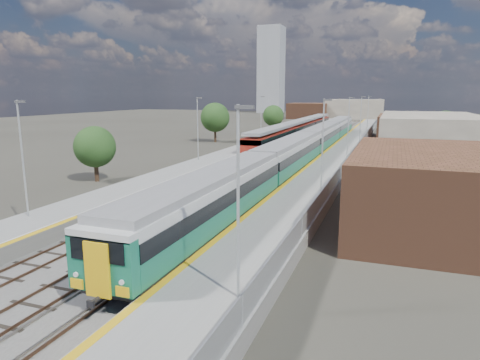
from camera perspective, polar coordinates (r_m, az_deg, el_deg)
The scene contains 12 objects.
ground at distance 64.41m, azimuth 8.88°, elevation 3.34°, with size 320.00×320.00×0.00m, color #47443A.
ballast_bed at distance 67.28m, azimuth 7.41°, elevation 3.74°, with size 10.50×155.00×0.06m, color #565451.
tracks at distance 68.77m, azimuth 8.20°, elevation 3.95°, with size 8.96×160.00×0.17m.
platform_right at distance 66.03m, azimuth 13.82°, elevation 3.81°, with size 4.70×155.00×8.52m.
platform_left at distance 68.96m, azimuth 1.88°, elevation 4.43°, with size 4.30×155.00×8.52m.
buildings at distance 154.24m, azimuth 8.69°, elevation 11.95°, with size 72.00×185.50×40.00m.
green_train at distance 57.02m, azimuth 9.09°, elevation 4.72°, with size 3.08×85.77×3.40m.
red_train at distance 84.62m, azimuth 7.84°, elevation 6.77°, with size 2.95×59.87×3.73m.
tree_a at distance 46.13m, azimuth -18.79°, elevation 4.21°, with size 4.21×4.21×5.71m.
tree_b at distance 80.27m, azimuth -3.34°, elevation 8.33°, with size 5.40×5.40×7.32m.
tree_c at distance 98.39m, azimuth 4.46°, elevation 8.55°, with size 4.74×4.74×6.43m.
tree_d at distance 77.37m, azimuth 25.66°, elevation 6.62°, with size 4.62×4.62×6.26m.
Camera 1 is at (11.94, -12.67, 8.88)m, focal length 32.00 mm.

